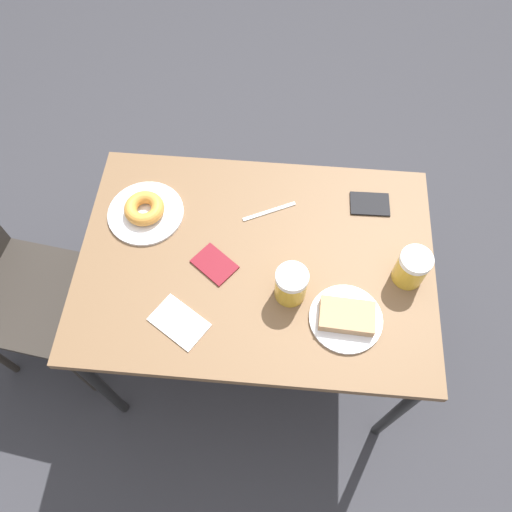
{
  "coord_description": "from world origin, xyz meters",
  "views": [
    {
      "loc": [
        -0.72,
        -0.06,
        2.05
      ],
      "look_at": [
        0.0,
        0.0,
        0.73
      ],
      "focal_mm": 35.0,
      "sensor_mm": 36.0,
      "label": 1
    }
  ],
  "objects_px": {
    "beer_mug_center": "(291,285)",
    "plate_with_cake": "(346,317)",
    "fork": "(269,211)",
    "passport_near_edge": "(214,264)",
    "napkin_folded": "(179,322)",
    "passport_far_edge": "(370,204)",
    "plate_with_donut": "(145,211)",
    "beer_mug_left": "(412,268)"
  },
  "relations": [
    {
      "from": "plate_with_donut",
      "to": "passport_near_edge",
      "type": "bearing_deg",
      "value": -124.3
    },
    {
      "from": "beer_mug_left",
      "to": "fork",
      "type": "relative_size",
      "value": 0.7
    },
    {
      "from": "beer_mug_left",
      "to": "passport_far_edge",
      "type": "relative_size",
      "value": 0.91
    },
    {
      "from": "napkin_folded",
      "to": "fork",
      "type": "xyz_separation_m",
      "value": [
        0.4,
        -0.23,
        -0.0
      ]
    },
    {
      "from": "passport_far_edge",
      "to": "fork",
      "type": "bearing_deg",
      "value": 99.83
    },
    {
      "from": "plate_with_cake",
      "to": "fork",
      "type": "relative_size",
      "value": 1.25
    },
    {
      "from": "napkin_folded",
      "to": "passport_near_edge",
      "type": "height_order",
      "value": "passport_near_edge"
    },
    {
      "from": "beer_mug_left",
      "to": "passport_near_edge",
      "type": "xyz_separation_m",
      "value": [
        -0.01,
        0.58,
        -0.06
      ]
    },
    {
      "from": "beer_mug_center",
      "to": "passport_near_edge",
      "type": "height_order",
      "value": "beer_mug_center"
    },
    {
      "from": "plate_with_donut",
      "to": "beer_mug_center",
      "type": "height_order",
      "value": "beer_mug_center"
    },
    {
      "from": "fork",
      "to": "passport_near_edge",
      "type": "xyz_separation_m",
      "value": [
        -0.21,
        0.15,
        0.0
      ]
    },
    {
      "from": "plate_with_donut",
      "to": "beer_mug_left",
      "type": "distance_m",
      "value": 0.84
    },
    {
      "from": "passport_near_edge",
      "to": "beer_mug_center",
      "type": "bearing_deg",
      "value": -107.91
    },
    {
      "from": "plate_with_donut",
      "to": "plate_with_cake",
      "type": "bearing_deg",
      "value": -115.85
    },
    {
      "from": "plate_with_donut",
      "to": "beer_mug_left",
      "type": "bearing_deg",
      "value": -100.81
    },
    {
      "from": "passport_near_edge",
      "to": "passport_far_edge",
      "type": "bearing_deg",
      "value": -61.05
    },
    {
      "from": "plate_with_donut",
      "to": "passport_near_edge",
      "type": "xyz_separation_m",
      "value": [
        -0.17,
        -0.24,
        -0.02
      ]
    },
    {
      "from": "beer_mug_left",
      "to": "fork",
      "type": "bearing_deg",
      "value": 65.13
    },
    {
      "from": "fork",
      "to": "passport_far_edge",
      "type": "relative_size",
      "value": 1.31
    },
    {
      "from": "passport_near_edge",
      "to": "passport_far_edge",
      "type": "xyz_separation_m",
      "value": [
        0.26,
        -0.47,
        0.0
      ]
    },
    {
      "from": "napkin_folded",
      "to": "passport_near_edge",
      "type": "relative_size",
      "value": 1.23
    },
    {
      "from": "beer_mug_center",
      "to": "plate_with_cake",
      "type": "bearing_deg",
      "value": -112.83
    },
    {
      "from": "napkin_folded",
      "to": "plate_with_donut",
      "type": "bearing_deg",
      "value": 24.7
    },
    {
      "from": "napkin_folded",
      "to": "fork",
      "type": "distance_m",
      "value": 0.46
    },
    {
      "from": "plate_with_donut",
      "to": "napkin_folded",
      "type": "distance_m",
      "value": 0.4
    },
    {
      "from": "passport_near_edge",
      "to": "napkin_folded",
      "type": "bearing_deg",
      "value": 158.23
    },
    {
      "from": "napkin_folded",
      "to": "fork",
      "type": "height_order",
      "value": "same"
    },
    {
      "from": "beer_mug_left",
      "to": "fork",
      "type": "xyz_separation_m",
      "value": [
        0.2,
        0.43,
        -0.06
      ]
    },
    {
      "from": "plate_with_donut",
      "to": "passport_far_edge",
      "type": "bearing_deg",
      "value": -82.29
    },
    {
      "from": "napkin_folded",
      "to": "beer_mug_left",
      "type": "bearing_deg",
      "value": -72.85
    },
    {
      "from": "napkin_folded",
      "to": "passport_far_edge",
      "type": "bearing_deg",
      "value": -50.43
    },
    {
      "from": "plate_with_donut",
      "to": "fork",
      "type": "bearing_deg",
      "value": -84.04
    },
    {
      "from": "plate_with_cake",
      "to": "beer_mug_left",
      "type": "relative_size",
      "value": 1.8
    },
    {
      "from": "beer_mug_left",
      "to": "plate_with_cake",
      "type": "bearing_deg",
      "value": 129.9
    },
    {
      "from": "passport_near_edge",
      "to": "plate_with_cake",
      "type": "bearing_deg",
      "value": -109.98
    },
    {
      "from": "napkin_folded",
      "to": "passport_far_edge",
      "type": "height_order",
      "value": "passport_far_edge"
    },
    {
      "from": "plate_with_cake",
      "to": "beer_mug_center",
      "type": "height_order",
      "value": "beer_mug_center"
    },
    {
      "from": "beer_mug_left",
      "to": "passport_far_edge",
      "type": "distance_m",
      "value": 0.28
    },
    {
      "from": "fork",
      "to": "passport_near_edge",
      "type": "height_order",
      "value": "passport_near_edge"
    },
    {
      "from": "plate_with_cake",
      "to": "napkin_folded",
      "type": "relative_size",
      "value": 1.12
    },
    {
      "from": "plate_with_cake",
      "to": "passport_far_edge",
      "type": "relative_size",
      "value": 1.64
    },
    {
      "from": "beer_mug_left",
      "to": "napkin_folded",
      "type": "relative_size",
      "value": 0.62
    }
  ]
}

